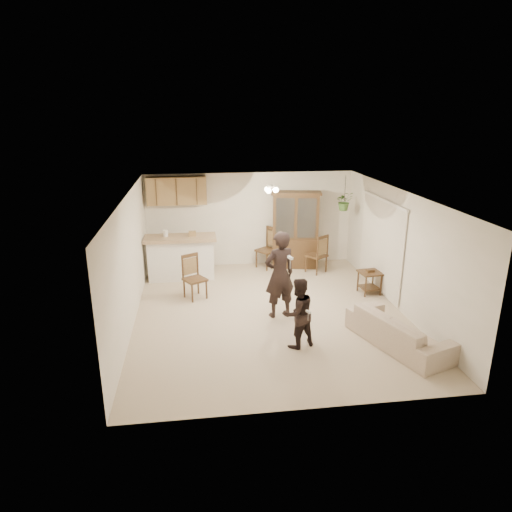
{
  "coord_description": "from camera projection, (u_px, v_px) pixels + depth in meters",
  "views": [
    {
      "loc": [
        -1.45,
        -8.6,
        4.05
      ],
      "look_at": [
        -0.23,
        0.4,
        1.14
      ],
      "focal_mm": 32.0,
      "sensor_mm": 36.0,
      "label": 1
    }
  ],
  "objects": [
    {
      "name": "upper_cabinets",
      "position": [
        177.0,
        191.0,
        11.55
      ],
      "size": [
        1.5,
        0.34,
        0.7
      ],
      "primitive_type": "cube",
      "color": "olive",
      "rests_on": "wall_back"
    },
    {
      "name": "child",
      "position": [
        298.0,
        312.0,
        8.0
      ],
      "size": [
        0.8,
        0.72,
        1.35
      ],
      "primitive_type": "imported",
      "rotation": [
        0.0,
        0.0,
        3.53
      ],
      "color": "black",
      "rests_on": "floor"
    },
    {
      "name": "side_table",
      "position": [
        369.0,
        282.0,
        10.49
      ],
      "size": [
        0.53,
        0.53,
        0.58
      ],
      "rotation": [
        0.0,
        0.0,
        0.12
      ],
      "color": "#382114",
      "rests_on": "floor"
    },
    {
      "name": "controller_adult",
      "position": [
        290.0,
        258.0,
        8.64
      ],
      "size": [
        0.09,
        0.16,
        0.05
      ],
      "primitive_type": "cube",
      "rotation": [
        0.0,
        0.0,
        3.44
      ],
      "color": "white",
      "rests_on": "adult"
    },
    {
      "name": "ceiling_fixture",
      "position": [
        271.0,
        189.0,
        9.96
      ],
      "size": [
        0.36,
        0.36,
        0.2
      ],
      "primitive_type": null,
      "color": "#FCE6BD",
      "rests_on": "ceiling"
    },
    {
      "name": "china_hutch",
      "position": [
        295.0,
        230.0,
        12.08
      ],
      "size": [
        1.36,
        0.72,
        2.04
      ],
      "rotation": [
        0.0,
        0.0,
        -0.18
      ],
      "color": "#382114",
      "rests_on": "floor"
    },
    {
      "name": "adult",
      "position": [
        280.0,
        275.0,
        9.15
      ],
      "size": [
        0.75,
        0.6,
        1.8
      ],
      "primitive_type": "imported",
      "rotation": [
        0.0,
        0.0,
        3.44
      ],
      "color": "black",
      "rests_on": "floor"
    },
    {
      "name": "ceiling",
      "position": [
        271.0,
        194.0,
        8.77
      ],
      "size": [
        5.5,
        6.5,
        0.02
      ],
      "primitive_type": "cube",
      "color": "silver",
      "rests_on": "wall_back"
    },
    {
      "name": "sofa",
      "position": [
        399.0,
        327.0,
        8.12
      ],
      "size": [
        1.31,
        2.01,
        0.73
      ],
      "primitive_type": "imported",
      "rotation": [
        0.0,
        0.0,
        1.91
      ],
      "color": "beige",
      "rests_on": "floor"
    },
    {
      "name": "wall_front",
      "position": [
        310.0,
        330.0,
        6.09
      ],
      "size": [
        5.5,
        0.02,
        2.5
      ],
      "primitive_type": "cube",
      "color": "white",
      "rests_on": "ground"
    },
    {
      "name": "chair_bar",
      "position": [
        195.0,
        286.0,
        10.22
      ],
      "size": [
        0.6,
        0.6,
        1.0
      ],
      "rotation": [
        0.0,
        0.0,
        0.52
      ],
      "color": "#382114",
      "rests_on": "floor"
    },
    {
      "name": "wall_right",
      "position": [
        400.0,
        251.0,
        9.51
      ],
      "size": [
        0.02,
        6.5,
        2.5
      ],
      "primitive_type": "cube",
      "color": "white",
      "rests_on": "ground"
    },
    {
      "name": "wall_left",
      "position": [
        130.0,
        262.0,
        8.8
      ],
      "size": [
        0.02,
        6.5,
        2.5
      ],
      "primitive_type": "cube",
      "color": "white",
      "rests_on": "ground"
    },
    {
      "name": "plant_cord",
      "position": [
        345.0,
        188.0,
        11.43
      ],
      "size": [
        0.01,
        0.01,
        0.65
      ],
      "primitive_type": "cylinder",
      "color": "black",
      "rests_on": "ceiling"
    },
    {
      "name": "controller_child",
      "position": [
        308.0,
        312.0,
        7.72
      ],
      "size": [
        0.07,
        0.12,
        0.03
      ],
      "primitive_type": "cube",
      "rotation": [
        0.0,
        0.0,
        3.53
      ],
      "color": "white",
      "rests_on": "child"
    },
    {
      "name": "chair_hutch_left",
      "position": [
        267.0,
        257.0,
        12.2
      ],
      "size": [
        0.67,
        0.67,
        1.08
      ],
      "rotation": [
        0.0,
        0.0,
        -0.94
      ],
      "color": "#382114",
      "rests_on": "floor"
    },
    {
      "name": "vertical_blinds",
      "position": [
        381.0,
        246.0,
        10.4
      ],
      "size": [
        0.06,
        2.3,
        2.1
      ],
      "primitive_type": null,
      "color": "silver",
      "rests_on": "wall_right"
    },
    {
      "name": "floor",
      "position": [
        269.0,
        313.0,
        9.54
      ],
      "size": [
        6.5,
        6.5,
        0.0
      ],
      "primitive_type": "plane",
      "color": "#B8A78B",
      "rests_on": "ground"
    },
    {
      "name": "chair_hutch_right",
      "position": [
        316.0,
        262.0,
        11.86
      ],
      "size": [
        0.63,
        0.63,
        1.02
      ],
      "rotation": [
        0.0,
        0.0,
        3.75
      ],
      "color": "#382114",
      "rests_on": "floor"
    },
    {
      "name": "hanging_plant",
      "position": [
        344.0,
        201.0,
        11.53
      ],
      "size": [
        0.43,
        0.37,
        0.48
      ],
      "primitive_type": "imported",
      "color": "#315823",
      "rests_on": "ceiling"
    },
    {
      "name": "wall_back",
      "position": [
        250.0,
        219.0,
        12.22
      ],
      "size": [
        5.5,
        0.02,
        2.5
      ],
      "primitive_type": "cube",
      "color": "white",
      "rests_on": "ground"
    },
    {
      "name": "breakfast_bar",
      "position": [
        181.0,
        259.0,
        11.37
      ],
      "size": [
        1.6,
        0.55,
        1.0
      ],
      "primitive_type": "cube",
      "color": "white",
      "rests_on": "floor"
    },
    {
      "name": "bar_top",
      "position": [
        180.0,
        238.0,
        11.2
      ],
      "size": [
        1.75,
        0.7,
        0.08
      ],
      "primitive_type": "cube",
      "color": "tan",
      "rests_on": "breakfast_bar"
    }
  ]
}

